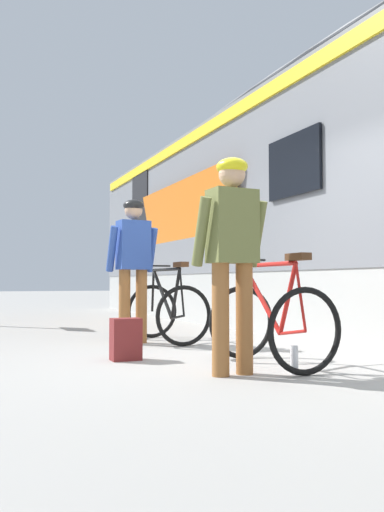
{
  "coord_description": "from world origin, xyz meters",
  "views": [
    {
      "loc": [
        -2.22,
        -4.32,
        0.75
      ],
      "look_at": [
        0.27,
        1.2,
        1.05
      ],
      "focal_mm": 36.63,
      "sensor_mm": 36.0,
      "label": 1
    }
  ],
  "objects_px": {
    "cyclist_near_in_olive": "(232,244)",
    "water_bottle_by_the_backpack": "(121,350)",
    "water_bottle_near_the_bikes": "(294,360)",
    "bicycle_near_red": "(271,321)",
    "bicycle_far_black": "(167,310)",
    "backpack_on_platform": "(126,339)",
    "cyclist_far_in_blue": "(133,257)"
  },
  "relations": [
    {
      "from": "cyclist_near_in_olive",
      "to": "water_bottle_by_the_backpack",
      "type": "distance_m",
      "value": 1.62
    },
    {
      "from": "water_bottle_near_the_bikes",
      "to": "bicycle_near_red",
      "type": "bearing_deg",
      "value": 82.66
    },
    {
      "from": "bicycle_near_red",
      "to": "bicycle_far_black",
      "type": "relative_size",
      "value": 0.99
    },
    {
      "from": "backpack_on_platform",
      "to": "cyclist_near_in_olive",
      "type": "bearing_deg",
      "value": -63.01
    },
    {
      "from": "water_bottle_by_the_backpack",
      "to": "water_bottle_near_the_bikes",
      "type": "bearing_deg",
      "value": -52.63
    },
    {
      "from": "cyclist_far_in_blue",
      "to": "bicycle_far_black",
      "type": "xyz_separation_m",
      "value": [
        0.44,
        -0.03,
        -0.65
      ]
    },
    {
      "from": "backpack_on_platform",
      "to": "water_bottle_by_the_backpack",
      "type": "bearing_deg",
      "value": 120.09
    },
    {
      "from": "cyclist_near_in_olive",
      "to": "water_bottle_by_the_backpack",
      "type": "xyz_separation_m",
      "value": [
        -0.58,
        1.18,
        -0.96
      ]
    },
    {
      "from": "cyclist_near_in_olive",
      "to": "bicycle_near_red",
      "type": "height_order",
      "value": "cyclist_near_in_olive"
    },
    {
      "from": "cyclist_near_in_olive",
      "to": "cyclist_far_in_blue",
      "type": "xyz_separation_m",
      "value": [
        -0.07,
        2.41,
        0.0
      ]
    },
    {
      "from": "cyclist_far_in_blue",
      "to": "water_bottle_by_the_backpack",
      "type": "distance_m",
      "value": 1.64
    },
    {
      "from": "water_bottle_near_the_bikes",
      "to": "water_bottle_by_the_backpack",
      "type": "distance_m",
      "value": 1.72
    },
    {
      "from": "bicycle_near_red",
      "to": "bicycle_far_black",
      "type": "height_order",
      "value": "same"
    },
    {
      "from": "bicycle_near_red",
      "to": "water_bottle_near_the_bikes",
      "type": "distance_m",
      "value": 0.51
    },
    {
      "from": "bicycle_far_black",
      "to": "water_bottle_near_the_bikes",
      "type": "xyz_separation_m",
      "value": [
        0.09,
        -2.57,
        -0.28
      ]
    },
    {
      "from": "backpack_on_platform",
      "to": "water_bottle_by_the_backpack",
      "type": "relative_size",
      "value": 2.15
    },
    {
      "from": "bicycle_near_red",
      "to": "backpack_on_platform",
      "type": "distance_m",
      "value": 1.4
    },
    {
      "from": "cyclist_far_in_blue",
      "to": "water_bottle_near_the_bikes",
      "type": "xyz_separation_m",
      "value": [
        0.53,
        -2.6,
        -0.94
      ]
    },
    {
      "from": "backpack_on_platform",
      "to": "bicycle_far_black",
      "type": "bearing_deg",
      "value": 54.73
    },
    {
      "from": "bicycle_near_red",
      "to": "water_bottle_by_the_backpack",
      "type": "bearing_deg",
      "value": 139.45
    },
    {
      "from": "cyclist_far_in_blue",
      "to": "backpack_on_platform",
      "type": "relative_size",
      "value": 4.4
    },
    {
      "from": "bicycle_near_red",
      "to": "backpack_on_platform",
      "type": "xyz_separation_m",
      "value": [
        -1.07,
        0.89,
        -0.2
      ]
    },
    {
      "from": "cyclist_far_in_blue",
      "to": "backpack_on_platform",
      "type": "xyz_separation_m",
      "value": [
        -0.48,
        -1.29,
        -0.85
      ]
    },
    {
      "from": "bicycle_near_red",
      "to": "backpack_on_platform",
      "type": "bearing_deg",
      "value": 140.31
    },
    {
      "from": "backpack_on_platform",
      "to": "water_bottle_near_the_bikes",
      "type": "xyz_separation_m",
      "value": [
        1.01,
        -1.31,
        -0.08
      ]
    },
    {
      "from": "backpack_on_platform",
      "to": "water_bottle_by_the_backpack",
      "type": "distance_m",
      "value": 0.12
    },
    {
      "from": "backpack_on_platform",
      "to": "water_bottle_near_the_bikes",
      "type": "distance_m",
      "value": 1.66
    },
    {
      "from": "bicycle_far_black",
      "to": "water_bottle_by_the_backpack",
      "type": "relative_size",
      "value": 5.83
    },
    {
      "from": "backpack_on_platform",
      "to": "water_bottle_by_the_backpack",
      "type": "height_order",
      "value": "backpack_on_platform"
    },
    {
      "from": "backpack_on_platform",
      "to": "water_bottle_near_the_bikes",
      "type": "relative_size",
      "value": 1.68
    },
    {
      "from": "cyclist_far_in_blue",
      "to": "water_bottle_by_the_backpack",
      "type": "height_order",
      "value": "cyclist_far_in_blue"
    },
    {
      "from": "cyclist_far_in_blue",
      "to": "bicycle_far_black",
      "type": "height_order",
      "value": "cyclist_far_in_blue"
    }
  ]
}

